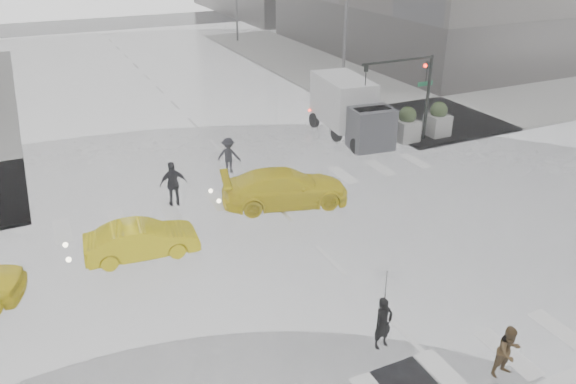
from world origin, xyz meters
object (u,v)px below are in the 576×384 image
traffic_signal_pole (413,83)px  pedestrian_brown (509,352)px  box_truck (350,108)px  taxi_mid (142,240)px

traffic_signal_pole → pedestrian_brown: size_ratio=3.12×
pedestrian_brown → traffic_signal_pole: bearing=63.4°
traffic_signal_pole → box_truck: 3.51m
taxi_mid → box_truck: box_truck is taller
pedestrian_brown → box_truck: bearing=73.0°
taxi_mid → box_truck: (12.50, 7.27, 1.00)m
traffic_signal_pole → pedestrian_brown: (-7.66, -14.53, -2.50)m
traffic_signal_pole → pedestrian_brown: 16.61m
traffic_signal_pole → taxi_mid: bearing=-161.1°
taxi_mid → pedestrian_brown: bearing=-138.8°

